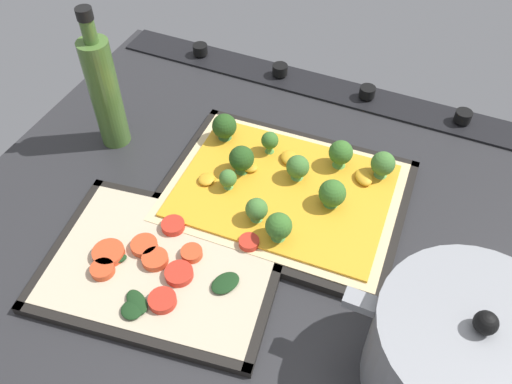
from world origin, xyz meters
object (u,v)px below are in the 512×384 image
object	(u,v)px
baking_tray_back	(163,267)
oil_bottle	(104,91)
broccoli_pizza	(285,185)
cooking_pot	(463,357)
veggie_pizza_back	(162,264)
baking_tray_front	(283,196)

from	to	relation	value
baking_tray_back	oil_bottle	bearing A→B (deg)	-43.62
broccoli_pizza	cooking_pot	size ratio (longest dim) A/B	1.25
veggie_pizza_back	baking_tray_front	bearing A→B (deg)	-118.91
cooking_pot	baking_tray_back	bearing A→B (deg)	-0.70
baking_tray_back	cooking_pot	bearing A→B (deg)	179.30
broccoli_pizza	veggie_pizza_back	bearing A→B (deg)	61.92
baking_tray_back	cooking_pot	size ratio (longest dim) A/B	1.24
cooking_pot	oil_bottle	bearing A→B (deg)	-18.72
veggie_pizza_back	baking_tray_back	bearing A→B (deg)	-113.20
cooking_pot	oil_bottle	xyz separation A→B (cm)	(57.35, -19.43, 3.50)
broccoli_pizza	baking_tray_back	xyz separation A→B (cm)	(9.98, 18.68, -1.69)
baking_tray_front	veggie_pizza_back	bearing A→B (deg)	61.09
broccoli_pizza	veggie_pizza_back	size ratio (longest dim) A/B	1.10
broccoli_pizza	oil_bottle	xyz separation A→B (cm)	(29.88, -0.29, 7.79)
broccoli_pizza	oil_bottle	distance (cm)	30.88
baking_tray_back	veggie_pizza_back	bearing A→B (deg)	66.80
baking_tray_back	baking_tray_front	bearing A→B (deg)	-118.95
broccoli_pizza	veggie_pizza_back	xyz separation A→B (cm)	(10.03, 18.80, -0.94)
broccoli_pizza	baking_tray_back	bearing A→B (deg)	61.89
broccoli_pizza	cooking_pot	world-z (taller)	cooking_pot
veggie_pizza_back	cooking_pot	size ratio (longest dim) A/B	1.14
oil_bottle	baking_tray_back	bearing A→B (deg)	136.38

